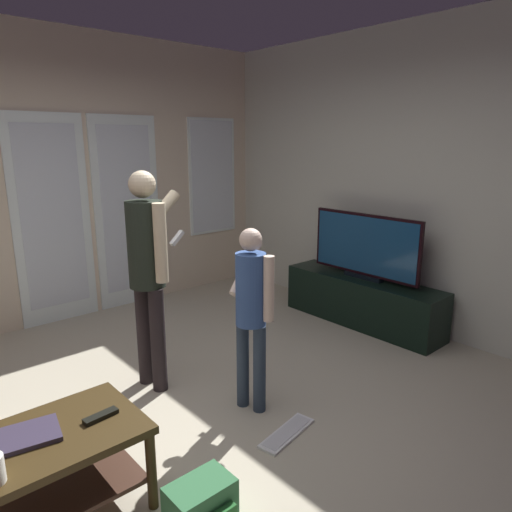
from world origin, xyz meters
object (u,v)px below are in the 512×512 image
object	(u,v)px
coffee_table	(46,461)
flat_screen_tv	(365,246)
person_child	(252,304)
loose_keyboard	(287,433)
person_adult	(148,262)
tv_remote_black	(101,416)
laptop_closed	(19,438)
tv_stand	(362,301)
backpack	(202,506)

from	to	relation	value
coffee_table	flat_screen_tv	world-z (taller)	flat_screen_tv
person_child	loose_keyboard	world-z (taller)	person_child
person_adult	tv_remote_black	xyz separation A→B (m)	(-0.76, -0.85, -0.48)
person_adult	laptop_closed	distance (m)	1.43
person_adult	coffee_table	bearing A→B (deg)	-141.23
flat_screen_tv	tv_remote_black	xyz separation A→B (m)	(-2.90, -0.55, -0.32)
flat_screen_tv	laptop_closed	xyz separation A→B (m)	(-3.25, -0.47, -0.32)
person_child	laptop_closed	world-z (taller)	person_child
flat_screen_tv	tv_remote_black	size ratio (longest dim) A/B	6.90
tv_stand	tv_remote_black	world-z (taller)	tv_remote_black
backpack	laptop_closed	distance (m)	0.89
laptop_closed	tv_remote_black	distance (m)	0.36
laptop_closed	backpack	bearing A→B (deg)	-31.83
flat_screen_tv	person_adult	xyz separation A→B (m)	(-2.15, 0.30, 0.16)
coffee_table	backpack	world-z (taller)	coffee_table
loose_keyboard	person_adult	bearing A→B (deg)	105.38
coffee_table	person_adult	distance (m)	1.44
loose_keyboard	tv_remote_black	world-z (taller)	tv_remote_black
backpack	tv_stand	bearing A→B (deg)	21.04
backpack	loose_keyboard	size ratio (longest dim) A/B	0.67
coffee_table	flat_screen_tv	distance (m)	3.24
flat_screen_tv	tv_remote_black	distance (m)	2.97
loose_keyboard	laptop_closed	xyz separation A→B (m)	(-1.40, 0.32, 0.46)
flat_screen_tv	tv_stand	bearing A→B (deg)	-65.42
flat_screen_tv	coffee_table	bearing A→B (deg)	-170.66
coffee_table	person_child	distance (m)	1.43
person_adult	backpack	world-z (taller)	person_adult
coffee_table	laptop_closed	distance (m)	0.17
person_child	loose_keyboard	size ratio (longest dim) A/B	2.72
backpack	laptop_closed	bearing A→B (deg)	137.36
tv_stand	person_adult	xyz separation A→B (m)	(-2.15, 0.30, 0.71)
tv_stand	flat_screen_tv	distance (m)	0.55
coffee_table	backpack	xyz separation A→B (m)	(0.51, -0.50, -0.22)
coffee_table	laptop_closed	world-z (taller)	laptop_closed
person_adult	flat_screen_tv	bearing A→B (deg)	-7.86
backpack	tv_remote_black	xyz separation A→B (m)	(-0.25, 0.47, 0.36)
laptop_closed	tv_remote_black	xyz separation A→B (m)	(0.35, -0.08, 0.00)
backpack	loose_keyboard	xyz separation A→B (m)	(0.80, 0.23, -0.10)
tv_stand	tv_remote_black	size ratio (longest dim) A/B	9.61
backpack	coffee_table	bearing A→B (deg)	135.45
person_child	laptop_closed	distance (m)	1.48
person_adult	tv_remote_black	size ratio (longest dim) A/B	9.29
flat_screen_tv	loose_keyboard	distance (m)	2.15
backpack	laptop_closed	size ratio (longest dim) A/B	0.90
coffee_table	tv_remote_black	distance (m)	0.29
coffee_table	tv_remote_black	world-z (taller)	tv_remote_black
flat_screen_tv	laptop_closed	bearing A→B (deg)	-171.75
laptop_closed	tv_remote_black	bearing A→B (deg)	-2.35
backpack	tv_remote_black	distance (m)	0.64
tv_stand	flat_screen_tv	bearing A→B (deg)	114.58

